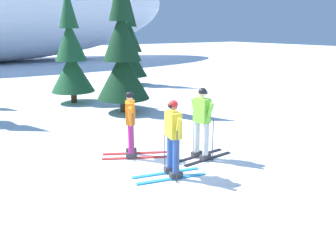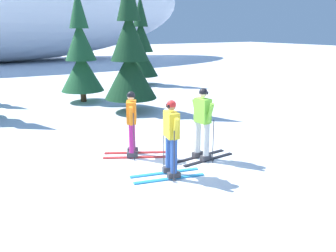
# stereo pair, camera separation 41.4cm
# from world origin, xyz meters

# --- Properties ---
(ground_plane) EXTENTS (120.00, 120.00, 0.00)m
(ground_plane) POSITION_xyz_m (0.00, 0.00, 0.00)
(ground_plane) COLOR white
(skier_orange_jacket) EXTENTS (1.72, 1.20, 1.71)m
(skier_orange_jacket) POSITION_xyz_m (-0.48, 1.17, 0.90)
(skier_orange_jacket) COLOR red
(skier_orange_jacket) RESTS_ON ground
(skier_lime_jacket) EXTENTS (1.61, 0.79, 1.83)m
(skier_lime_jacket) POSITION_xyz_m (0.91, 0.03, 0.97)
(skier_lime_jacket) COLOR black
(skier_lime_jacket) RESTS_ON ground
(skier_yellow_jacket) EXTENTS (1.69, 0.84, 1.74)m
(skier_yellow_jacket) POSITION_xyz_m (-0.32, -0.47, 0.92)
(skier_yellow_jacket) COLOR #2893CC
(skier_yellow_jacket) RESTS_ON ground
(pine_tree_center_right) EXTENTS (1.90, 1.90, 4.92)m
(pine_tree_center_right) POSITION_xyz_m (0.71, 8.82, 2.06)
(pine_tree_center_right) COLOR #47301E
(pine_tree_center_right) RESTS_ON ground
(pine_tree_right) EXTENTS (2.06, 2.06, 5.33)m
(pine_tree_right) POSITION_xyz_m (1.72, 5.90, 2.23)
(pine_tree_right) COLOR #47301E
(pine_tree_right) RESTS_ON ground
(pine_tree_far_right) EXTENTS (1.96, 1.96, 5.06)m
(pine_tree_far_right) POSITION_xyz_m (5.29, 11.97, 2.12)
(pine_tree_far_right) COLOR #47301E
(pine_tree_far_right) RESTS_ON ground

